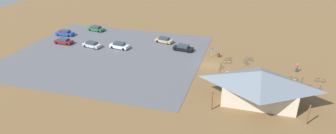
{
  "coord_description": "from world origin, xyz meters",
  "views": [
    {
      "loc": [
        -6.76,
        53.55,
        24.72
      ],
      "look_at": [
        7.19,
        5.48,
        1.2
      ],
      "focal_mm": 31.02,
      "sensor_mm": 36.0,
      "label": 1
    }
  ],
  "objects_px": {
    "car_green_far_end": "(96,28)",
    "visitor_by_pavilion": "(297,68)",
    "trash_bin": "(218,55)",
    "bicycle_purple_trailside": "(274,78)",
    "car_blue_front_row": "(65,33)",
    "bicycle_red_near_sign": "(228,59)",
    "lot_sign": "(212,51)",
    "car_tan_inner_stall": "(164,40)",
    "bicycle_blue_edge_north": "(249,59)",
    "bicycle_green_lone_west": "(221,66)",
    "bicycle_teal_yard_right": "(246,63)",
    "car_silver_end_stall": "(92,45)",
    "bicycle_silver_near_porch": "(265,75)",
    "bike_pavilion": "(260,84)",
    "bicycle_yellow_yard_left": "(320,89)",
    "car_maroon_second_row": "(64,41)",
    "bicycle_white_yard_front": "(227,62)",
    "bicycle_orange_edge_south": "(320,80)",
    "bicycle_teal_lone_east": "(293,79)",
    "bicycle_black_by_bin": "(308,87)",
    "car_white_by_curb": "(119,45)",
    "car_black_aisle_side": "(183,48)"
  },
  "relations": [
    {
      "from": "bicycle_yellow_yard_left",
      "to": "bicycle_silver_near_porch",
      "type": "xyz_separation_m",
      "value": [
        8.9,
        -3.02,
        0.01
      ]
    },
    {
      "from": "bicycle_blue_edge_north",
      "to": "bicycle_purple_trailside",
      "type": "bearing_deg",
      "value": 120.67
    },
    {
      "from": "bicycle_teal_yard_right",
      "to": "car_black_aisle_side",
      "type": "relative_size",
      "value": 0.29
    },
    {
      "from": "bike_pavilion",
      "to": "bicycle_silver_near_porch",
      "type": "distance_m",
      "value": 9.97
    },
    {
      "from": "bicycle_purple_trailside",
      "to": "bicycle_white_yard_front",
      "type": "distance_m",
      "value": 10.07
    },
    {
      "from": "bicycle_green_lone_west",
      "to": "bicycle_orange_edge_south",
      "type": "height_order",
      "value": "bicycle_green_lone_west"
    },
    {
      "from": "lot_sign",
      "to": "car_silver_end_stall",
      "type": "xyz_separation_m",
      "value": [
        27.7,
        2.17,
        -0.7
      ]
    },
    {
      "from": "trash_bin",
      "to": "car_green_far_end",
      "type": "bearing_deg",
      "value": -14.32
    },
    {
      "from": "trash_bin",
      "to": "bicycle_purple_trailside",
      "type": "distance_m",
      "value": 13.57
    },
    {
      "from": "bicycle_silver_near_porch",
      "to": "bicycle_teal_yard_right",
      "type": "bearing_deg",
      "value": -51.3
    },
    {
      "from": "bicycle_black_by_bin",
      "to": "bicycle_teal_yard_right",
      "type": "bearing_deg",
      "value": -34.55
    },
    {
      "from": "bike_pavilion",
      "to": "bicycle_yellow_yard_left",
      "type": "relative_size",
      "value": 7.84
    },
    {
      "from": "car_green_far_end",
      "to": "visitor_by_pavilion",
      "type": "height_order",
      "value": "visitor_by_pavilion"
    },
    {
      "from": "car_blue_front_row",
      "to": "bicycle_red_near_sign",
      "type": "bearing_deg",
      "value": 174.26
    },
    {
      "from": "bicycle_black_by_bin",
      "to": "car_white_by_curb",
      "type": "xyz_separation_m",
      "value": [
        39.24,
        -8.21,
        0.39
      ]
    },
    {
      "from": "bike_pavilion",
      "to": "bicycle_red_near_sign",
      "type": "height_order",
      "value": "bike_pavilion"
    },
    {
      "from": "bicycle_teal_lone_east",
      "to": "car_black_aisle_side",
      "type": "distance_m",
      "value": 24.12
    },
    {
      "from": "trash_bin",
      "to": "bicycle_purple_trailside",
      "type": "xyz_separation_m",
      "value": [
        -11.04,
        7.89,
        -0.1
      ]
    },
    {
      "from": "car_green_far_end",
      "to": "bicycle_blue_edge_north",
      "type": "bearing_deg",
      "value": 167.59
    },
    {
      "from": "car_black_aisle_side",
      "to": "car_blue_front_row",
      "type": "bearing_deg",
      "value": -2.97
    },
    {
      "from": "bicycle_black_by_bin",
      "to": "car_maroon_second_row",
      "type": "distance_m",
      "value": 53.94
    },
    {
      "from": "bicycle_yellow_yard_left",
      "to": "bicycle_orange_edge_south",
      "type": "xyz_separation_m",
      "value": [
        -0.62,
        -3.43,
        -0.02
      ]
    },
    {
      "from": "bicycle_purple_trailside",
      "to": "bicycle_black_by_bin",
      "type": "bearing_deg",
      "value": 162.02
    },
    {
      "from": "bicycle_yellow_yard_left",
      "to": "bicycle_purple_trailside",
      "type": "distance_m",
      "value": 7.74
    },
    {
      "from": "bicycle_black_by_bin",
      "to": "bicycle_orange_edge_south",
      "type": "bearing_deg",
      "value": -128.81
    },
    {
      "from": "bicycle_silver_near_porch",
      "to": "car_blue_front_row",
      "type": "xyz_separation_m",
      "value": [
        49.7,
        -9.91,
        0.38
      ]
    },
    {
      "from": "lot_sign",
      "to": "car_tan_inner_stall",
      "type": "height_order",
      "value": "lot_sign"
    },
    {
      "from": "bicycle_teal_yard_right",
      "to": "bicycle_purple_trailside",
      "type": "xyz_separation_m",
      "value": [
        -5.17,
        5.58,
        -0.02
      ]
    },
    {
      "from": "bicycle_white_yard_front",
      "to": "car_maroon_second_row",
      "type": "height_order",
      "value": "car_maroon_second_row"
    },
    {
      "from": "car_maroon_second_row",
      "to": "lot_sign",
      "type": "bearing_deg",
      "value": -176.82
    },
    {
      "from": "trash_bin",
      "to": "bicycle_green_lone_west",
      "type": "xyz_separation_m",
      "value": [
        -1.22,
        5.46,
        -0.07
      ]
    },
    {
      "from": "bike_pavilion",
      "to": "bicycle_green_lone_west",
      "type": "distance_m",
      "value": 13.36
    },
    {
      "from": "bicycle_teal_yard_right",
      "to": "car_silver_end_stall",
      "type": "relative_size",
      "value": 0.29
    },
    {
      "from": "car_maroon_second_row",
      "to": "car_green_far_end",
      "type": "height_order",
      "value": "car_green_far_end"
    },
    {
      "from": "car_white_by_curb",
      "to": "bicycle_green_lone_west",
      "type": "bearing_deg",
      "value": 170.53
    },
    {
      "from": "bike_pavilion",
      "to": "bicycle_black_by_bin",
      "type": "distance_m",
      "value": 11.05
    },
    {
      "from": "trash_bin",
      "to": "bicycle_blue_edge_north",
      "type": "relative_size",
      "value": 0.54
    },
    {
      "from": "bike_pavilion",
      "to": "car_black_aisle_side",
      "type": "distance_m",
      "value": 24.32
    },
    {
      "from": "trash_bin",
      "to": "visitor_by_pavilion",
      "type": "distance_m",
      "value": 15.74
    },
    {
      "from": "bicycle_blue_edge_north",
      "to": "car_maroon_second_row",
      "type": "height_order",
      "value": "car_maroon_second_row"
    },
    {
      "from": "bike_pavilion",
      "to": "bicycle_teal_yard_right",
      "type": "height_order",
      "value": "bike_pavilion"
    },
    {
      "from": "lot_sign",
      "to": "bicycle_black_by_bin",
      "type": "height_order",
      "value": "lot_sign"
    },
    {
      "from": "car_green_far_end",
      "to": "bicycle_yellow_yard_left",
      "type": "bearing_deg",
      "value": 160.46
    },
    {
      "from": "bicycle_teal_lone_east",
      "to": "car_green_far_end",
      "type": "bearing_deg",
      "value": -18.27
    },
    {
      "from": "bicycle_purple_trailside",
      "to": "car_green_far_end",
      "type": "distance_m",
      "value": 48.28
    },
    {
      "from": "bicycle_white_yard_front",
      "to": "bicycle_green_lone_west",
      "type": "bearing_deg",
      "value": 67.66
    },
    {
      "from": "bicycle_black_by_bin",
      "to": "car_black_aisle_side",
      "type": "bearing_deg",
      "value": -23.94
    },
    {
      "from": "bicycle_red_near_sign",
      "to": "bicycle_teal_lone_east",
      "type": "distance_m",
      "value": 13.52
    },
    {
      "from": "bicycle_teal_lone_east",
      "to": "car_tan_inner_stall",
      "type": "xyz_separation_m",
      "value": [
        28.23,
        -12.43,
        0.34
      ]
    },
    {
      "from": "trash_bin",
      "to": "bicycle_purple_trailside",
      "type": "height_order",
      "value": "trash_bin"
    }
  ]
}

